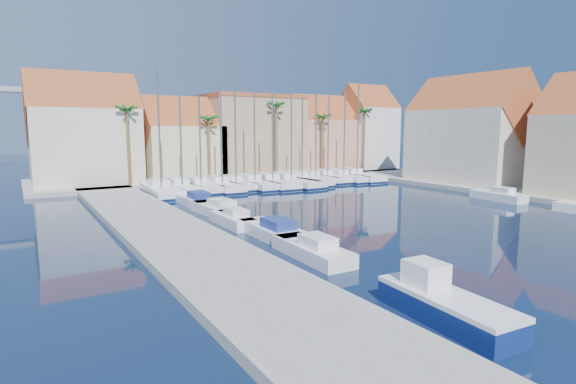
{
  "coord_description": "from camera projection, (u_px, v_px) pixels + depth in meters",
  "views": [
    {
      "loc": [
        -17.47,
        -12.8,
        7.27
      ],
      "look_at": [
        -1.97,
        12.64,
        3.0
      ],
      "focal_mm": 28.0,
      "sensor_mm": 36.0,
      "label": 1
    }
  ],
  "objects": [
    {
      "name": "sailboat_11",
      "position": [
        341.0,
        177.0,
        61.73
      ],
      "size": [
        2.57,
        9.66,
        12.3
      ],
      "rotation": [
        0.0,
        0.0,
        0.0
      ],
      "color": "white",
      "rests_on": "ground"
    },
    {
      "name": "motorboat_west_2",
      "position": [
        233.0,
        219.0,
        33.6
      ],
      "size": [
        1.67,
        5.19,
        1.4
      ],
      "rotation": [
        0.0,
        0.0,
        0.0
      ],
      "color": "white",
      "rests_on": "ground"
    },
    {
      "name": "sailboat_10",
      "position": [
        325.0,
        177.0,
        60.93
      ],
      "size": [
        2.58,
        8.98,
        11.33
      ],
      "rotation": [
        0.0,
        0.0,
        -0.02
      ],
      "color": "white",
      "rests_on": "ground"
    },
    {
      "name": "motorboat_west_0",
      "position": [
        313.0,
        249.0,
        25.19
      ],
      "size": [
        2.12,
        6.11,
        1.4
      ],
      "rotation": [
        0.0,
        0.0,
        -0.03
      ],
      "color": "white",
      "rests_on": "ground"
    },
    {
      "name": "sailboat_9",
      "position": [
        313.0,
        178.0,
        60.04
      ],
      "size": [
        2.99,
        8.98,
        11.73
      ],
      "rotation": [
        0.0,
        0.0,
        0.07
      ],
      "color": "white",
      "rests_on": "ground"
    },
    {
      "name": "motorboat_west_3",
      "position": [
        219.0,
        209.0,
        37.77
      ],
      "size": [
        2.67,
        7.04,
        1.4
      ],
      "rotation": [
        0.0,
        0.0,
        0.07
      ],
      "color": "white",
      "rests_on": "ground"
    },
    {
      "name": "palm_2",
      "position": [
        276.0,
        108.0,
        62.14
      ],
      "size": [
        2.6,
        2.6,
        11.15
      ],
      "color": "brown",
      "rests_on": "shore_north"
    },
    {
      "name": "palm_3",
      "position": [
        323.0,
        119.0,
        66.46
      ],
      "size": [
        2.6,
        2.6,
        9.65
      ],
      "color": "brown",
      "rests_on": "shore_north"
    },
    {
      "name": "building_4",
      "position": [
        366.0,
        130.0,
        76.26
      ],
      "size": [
        8.3,
        8.0,
        14.0
      ],
      "color": "silver",
      "rests_on": "shore_north"
    },
    {
      "name": "motorboat_west_1",
      "position": [
        274.0,
        231.0,
        29.77
      ],
      "size": [
        2.34,
        6.85,
        1.4
      ],
      "rotation": [
        0.0,
        0.0,
        -0.02
      ],
      "color": "white",
      "rests_on": "ground"
    },
    {
      "name": "ground",
      "position": [
        465.0,
        286.0,
        20.85
      ],
      "size": [
        260.0,
        260.0,
        0.0
      ],
      "primitive_type": "plane",
      "color": "black",
      "rests_on": "ground"
    },
    {
      "name": "fishing_boat",
      "position": [
        443.0,
        303.0,
        17.07
      ],
      "size": [
        2.36,
        5.9,
        2.02
      ],
      "rotation": [
        0.0,
        0.0,
        -0.08
      ],
      "color": "navy",
      "rests_on": "ground"
    },
    {
      "name": "sailboat_6",
      "position": [
        271.0,
        182.0,
        55.76
      ],
      "size": [
        3.35,
        10.99,
        13.39
      ],
      "rotation": [
        0.0,
        0.0,
        -0.04
      ],
      "color": "white",
      "rests_on": "ground"
    },
    {
      "name": "sailboat_8",
      "position": [
        299.0,
        180.0,
        58.54
      ],
      "size": [
        3.44,
        11.2,
        11.07
      ],
      "rotation": [
        0.0,
        0.0,
        0.05
      ],
      "color": "white",
      "rests_on": "ground"
    },
    {
      "name": "sailboat_2",
      "position": [
        199.0,
        187.0,
        51.49
      ],
      "size": [
        3.07,
        8.95,
        11.27
      ],
      "rotation": [
        0.0,
        0.0,
        0.09
      ],
      "color": "white",
      "rests_on": "ground"
    },
    {
      "name": "sailboat_12",
      "position": [
        354.0,
        176.0,
        63.04
      ],
      "size": [
        3.65,
        11.21,
        13.07
      ],
      "rotation": [
        0.0,
        0.0,
        -0.07
      ],
      "color": "white",
      "rests_on": "ground"
    },
    {
      "name": "palm_1",
      "position": [
        208.0,
        121.0,
        57.26
      ],
      "size": [
        2.6,
        2.6,
        9.15
      ],
      "color": "brown",
      "rests_on": "shore_north"
    },
    {
      "name": "sailboat_5",
      "position": [
        253.0,
        183.0,
        54.67
      ],
      "size": [
        2.88,
        10.22,
        14.99
      ],
      "rotation": [
        0.0,
        0.0,
        -0.02
      ],
      "color": "white",
      "rests_on": "ground"
    },
    {
      "name": "building_6",
      "position": [
        470.0,
        134.0,
        56.69
      ],
      "size": [
        9.0,
        14.3,
        13.5
      ],
      "color": "beige",
      "rests_on": "shore_east"
    },
    {
      "name": "motorboat_west_4",
      "position": [
        197.0,
        200.0,
        42.21
      ],
      "size": [
        2.2,
        6.76,
        1.4
      ],
      "rotation": [
        0.0,
        0.0,
        -0.01
      ],
      "color": "white",
      "rests_on": "ground"
    },
    {
      "name": "palm_0",
      "position": [
        127.0,
        112.0,
        51.97
      ],
      "size": [
        2.6,
        2.6,
        10.15
      ],
      "color": "brown",
      "rests_on": "shore_north"
    },
    {
      "name": "motorboat_east_1",
      "position": [
        499.0,
        195.0,
        45.26
      ],
      "size": [
        2.08,
        5.62,
        1.4
      ],
      "rotation": [
        0.0,
        0.0,
        -0.06
      ],
      "color": "white",
      "rests_on": "ground"
    },
    {
      "name": "shore_north",
      "position": [
        233.0,
        176.0,
        66.54
      ],
      "size": [
        54.0,
        16.0,
        0.5
      ],
      "primitive_type": "cube",
      "color": "gray",
      "rests_on": "ground"
    },
    {
      "name": "sailboat_1",
      "position": [
        181.0,
        188.0,
        50.61
      ],
      "size": [
        2.8,
        10.01,
        11.1
      ],
      "rotation": [
        0.0,
        0.0,
        0.02
      ],
      "color": "white",
      "rests_on": "ground"
    },
    {
      "name": "building_2",
      "position": [
        251.0,
        135.0,
        67.23
      ],
      "size": [
        14.2,
        10.2,
        11.5
      ],
      "color": "tan",
      "rests_on": "shore_north"
    },
    {
      "name": "shore_east",
      "position": [
        537.0,
        191.0,
        49.98
      ],
      "size": [
        12.0,
        60.0,
        0.5
      ],
      "primitive_type": "cube",
      "color": "gray",
      "rests_on": "ground"
    },
    {
      "name": "building_0",
      "position": [
        85.0,
        134.0,
        54.5
      ],
      "size": [
        12.3,
        9.0,
        13.5
      ],
      "color": "beige",
      "rests_on": "shore_north"
    },
    {
      "name": "palm_4",
      "position": [
        364.0,
        113.0,
        70.45
      ],
      "size": [
        2.6,
        2.6,
        10.65
      ],
      "color": "brown",
      "rests_on": "shore_north"
    },
    {
      "name": "building_1",
      "position": [
        181.0,
        142.0,
        60.85
      ],
      "size": [
        10.3,
        8.0,
        11.0
      ],
      "color": "beige",
      "rests_on": "shore_north"
    },
    {
      "name": "quay_west",
      "position": [
        183.0,
        243.0,
        27.59
      ],
      "size": [
        6.0,
        77.0,
        0.5
      ],
      "primitive_type": "cube",
      "color": "gray",
      "rests_on": "ground"
    },
    {
      "name": "sailboat_4",
      "position": [
        234.0,
        183.0,
        53.77
      ],
      "size": [
        2.73,
        8.45,
        14.96
      ],
      "rotation": [
        0.0,
        0.0,
        0.06
      ],
      "color": "white",
      "rests_on": "ground"
    },
    {
      "name": "sailboat_0",
      "position": [
        160.0,
        190.0,
        48.7
      ],
      "size": [
        3.27,
        10.45,
        13.56
      ],
      "rotation": [
        0.0,
        0.0,
        -0.05
      ],
      "color": "white",
      "rests_on": "ground"
    },
    {
      "name": "sailboat_7",
      "position": [
        288.0,
        181.0,
        57.05
      ],
      "size": [
        3.98,
        12.09,
        12.4
      ],
      "rotation": [
        0.0,
        0.0,
        0.07
      ],
      "color": "white",
      "rests_on": "ground"
    },
    {
      "name": "sailboat_3",
      "position": [
        221.0,
        185.0,
        52.78
      ],
      "size": [
        3.13,
        10.15,
        12.65
      ],
      "rotation": [
        0.0,
        0.0,
        -0.05
      ],
      "color": "white",
      "rests_on": "ground"
    },
    {
      "name": "building_3",
      "position": [
        320.0,
        137.0,
        72.62
      ],
      "size": [
        10.3,
        8.0,
        12.0
      ],
      "color": "tan",
      "rests_on": "shore_north"
    }
  ]
}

